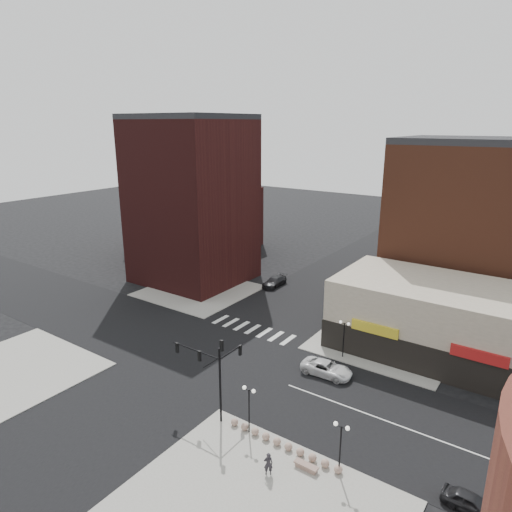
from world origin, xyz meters
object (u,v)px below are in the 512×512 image
Objects in this scene: white_suv at (327,368)px; dark_sedan_east at (471,503)px; street_lamp_se_b at (341,436)px; stone_bench at (306,466)px; pedestrian at (268,464)px; street_lamp_se_a at (249,398)px; dark_sedan_north at (275,282)px; street_lamp_ne at (344,330)px; traffic_signal at (214,365)px.

white_suv is 18.21m from dark_sedan_east.
street_lamp_se_b is 3.77m from stone_bench.
pedestrian is at bearing -172.72° from white_suv.
street_lamp_se_a is 5.40m from pedestrian.
white_suv is at bearing -47.51° from dark_sedan_north.
pedestrian reaches higher than stone_bench.
street_lamp_ne reaches higher than white_suv.
traffic_signal is at bearing -106.75° from street_lamp_ne.
street_lamp_se_b is 13.92m from white_suv.
dark_sedan_east is 2.01× the size of stone_bench.
street_lamp_se_a is 0.81× the size of dark_sedan_north.
dark_sedan_east is 11.02m from stone_bench.
dark_sedan_north is (-25.29, 30.84, -2.55)m from street_lamp_se_b.
pedestrian reaches higher than dark_sedan_north.
street_lamp_se_a reaches higher than pedestrian.
street_lamp_ne is 4.90m from white_suv.
stone_bench is at bearing -6.92° from traffic_signal.
dark_sedan_north is 39.37m from stone_bench.
street_lamp_se_b is 5.60m from pedestrian.
traffic_signal is 4.20× the size of stone_bench.
dark_sedan_north is (-13.53, 30.67, -4.22)m from traffic_signal.
street_lamp_ne is at bearing 73.25° from traffic_signal.
traffic_signal is 1.50× the size of white_suv.
dark_sedan_north is at bearing -95.37° from pedestrian.
stone_bench is at bearing -162.90° from white_suv.
street_lamp_ne is (-7.00, 16.00, 0.00)m from street_lamp_se_b.
dark_sedan_north is at bearing 140.94° from street_lamp_ne.
stone_bench is (-2.14, -1.00, -2.94)m from street_lamp_se_b.
stone_bench is at bearing -154.91° from street_lamp_se_b.
white_suv is at bearing 67.20° from traffic_signal.
traffic_signal is 2.09× the size of dark_sedan_east.
traffic_signal reaches higher than street_lamp_se_b.
street_lamp_se_b is 39.97m from dark_sedan_north.
street_lamp_se_a is at bearing -2.57° from traffic_signal.
dark_sedan_east is 2.06× the size of pedestrian.
traffic_signal reaches higher than street_lamp_se_a.
dark_sedan_east is at bearing 13.29° from street_lamp_se_b.
white_suv reaches higher than stone_bench.
white_suv is 2.81× the size of stone_bench.
dark_sedan_east is at bearing -42.15° from street_lamp_ne.
dark_sedan_east is (15.33, -9.83, -0.09)m from white_suv.
street_lamp_se_b is at bearing 0.00° from street_lamp_se_a.
stone_bench is (5.86, -1.00, -2.94)m from street_lamp_se_a.
street_lamp_se_a and street_lamp_ne have the same top height.
street_lamp_se_b is 2.25× the size of stone_bench.
stone_bench is at bearing -74.03° from street_lamp_ne.
street_lamp_ne is 2.25× the size of stone_bench.
pedestrian is (3.86, -3.01, -2.27)m from street_lamp_se_a.
street_lamp_se_a is at bearing 171.39° from white_suv.
street_lamp_se_b reaches higher than white_suv.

